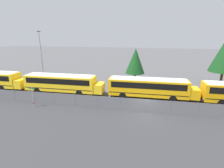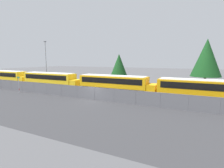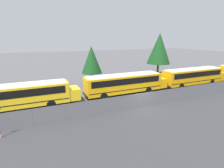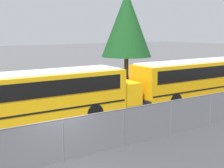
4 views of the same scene
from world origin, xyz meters
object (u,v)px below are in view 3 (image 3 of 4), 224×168
(school_bus_2, at_px, (19,95))
(school_bus_4, at_px, (194,75))
(tree_1, at_px, (92,60))
(tree_0, at_px, (159,49))
(school_bus_3, at_px, (125,82))

(school_bus_2, relative_size, school_bus_4, 1.00)
(school_bus_4, xyz_separation_m, tree_1, (-16.31, 8.40, 2.62))
(tree_0, relative_size, tree_1, 1.36)
(school_bus_4, relative_size, tree_0, 1.41)
(school_bus_4, distance_m, tree_0, 11.09)
(tree_0, bearing_deg, school_bus_2, -160.12)
(school_bus_3, distance_m, tree_0, 17.41)
(school_bus_3, bearing_deg, school_bus_2, -179.16)
(school_bus_2, distance_m, tree_0, 29.97)
(school_bus_2, height_order, tree_0, tree_0)
(school_bus_2, height_order, tree_1, tree_1)
(tree_0, xyz_separation_m, tree_1, (-16.44, -1.87, -1.55))
(school_bus_3, xyz_separation_m, tree_0, (13.71, 9.89, 4.17))
(school_bus_2, bearing_deg, tree_0, 19.88)
(school_bus_3, height_order, tree_1, tree_1)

